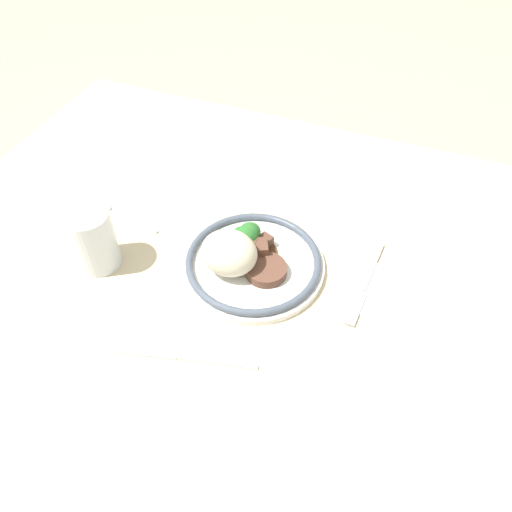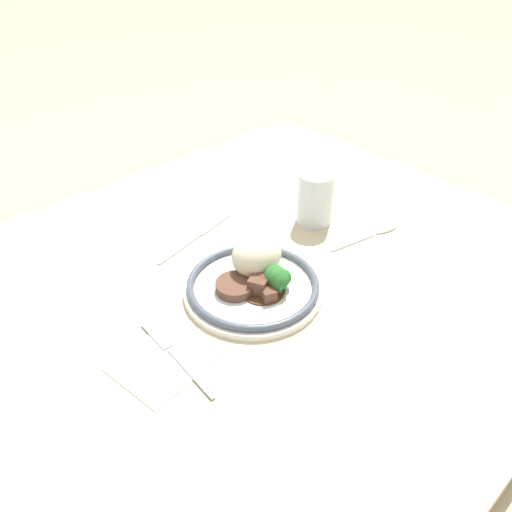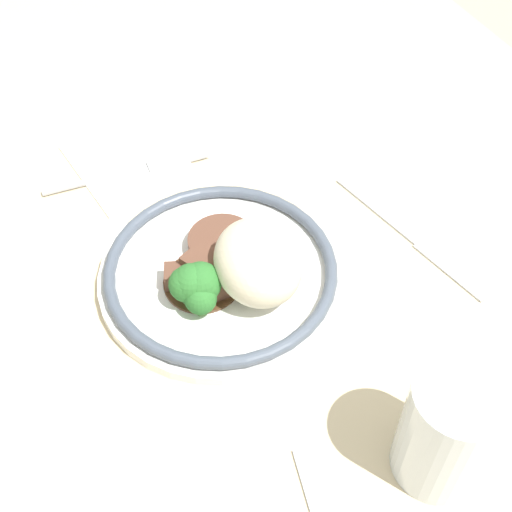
{
  "view_description": "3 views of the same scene",
  "coord_description": "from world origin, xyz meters",
  "px_view_note": "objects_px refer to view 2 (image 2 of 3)",
  "views": [
    {
      "loc": [
        -0.19,
        0.48,
        0.67
      ],
      "look_at": [
        0.01,
        -0.03,
        0.07
      ],
      "focal_mm": 35.0,
      "sensor_mm": 36.0,
      "label": 1
    },
    {
      "loc": [
        -0.42,
        -0.51,
        0.6
      ],
      "look_at": [
        0.04,
        -0.01,
        0.09
      ],
      "focal_mm": 35.0,
      "sensor_mm": 36.0,
      "label": 2
    },
    {
      "loc": [
        0.42,
        -0.18,
        0.58
      ],
      "look_at": [
        0.04,
        -0.0,
        0.09
      ],
      "focal_mm": 50.0,
      "sensor_mm": 36.0,
      "label": 3
    }
  ],
  "objects_px": {
    "plate": "(256,278)",
    "spoon": "(379,232)",
    "juice_glass": "(315,200)",
    "fork": "(170,350)",
    "knife": "(198,236)"
  },
  "relations": [
    {
      "from": "juice_glass",
      "to": "spoon",
      "type": "relative_size",
      "value": 0.64
    },
    {
      "from": "plate",
      "to": "knife",
      "type": "xyz_separation_m",
      "value": [
        0.03,
        0.19,
        -0.02
      ]
    },
    {
      "from": "knife",
      "to": "spoon",
      "type": "xyz_separation_m",
      "value": [
        0.27,
        -0.24,
        0.0
      ]
    },
    {
      "from": "plate",
      "to": "juice_glass",
      "type": "bearing_deg",
      "value": 18.49
    },
    {
      "from": "knife",
      "to": "plate",
      "type": "bearing_deg",
      "value": -109.87
    },
    {
      "from": "plate",
      "to": "spoon",
      "type": "distance_m",
      "value": 0.3
    },
    {
      "from": "juice_glass",
      "to": "fork",
      "type": "distance_m",
      "value": 0.44
    },
    {
      "from": "juice_glass",
      "to": "spoon",
      "type": "height_order",
      "value": "juice_glass"
    },
    {
      "from": "juice_glass",
      "to": "fork",
      "type": "bearing_deg",
      "value": -167.07
    },
    {
      "from": "plate",
      "to": "knife",
      "type": "height_order",
      "value": "plate"
    },
    {
      "from": "plate",
      "to": "juice_glass",
      "type": "height_order",
      "value": "juice_glass"
    },
    {
      "from": "juice_glass",
      "to": "fork",
      "type": "xyz_separation_m",
      "value": [
        -0.43,
        -0.1,
        -0.05
      ]
    },
    {
      "from": "plate",
      "to": "fork",
      "type": "relative_size",
      "value": 1.26
    },
    {
      "from": "plate",
      "to": "knife",
      "type": "distance_m",
      "value": 0.2
    },
    {
      "from": "plate",
      "to": "spoon",
      "type": "bearing_deg",
      "value": -7.82
    }
  ]
}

